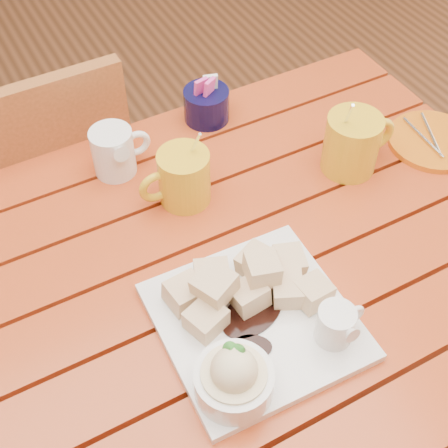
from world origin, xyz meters
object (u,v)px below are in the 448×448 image
orange_saucer (434,141)px  chair_far (35,208)px  coffee_mug_left (183,177)px  table (204,312)px  dessert_plate (253,326)px  coffee_mug_right (353,142)px

orange_saucer → chair_far: bearing=147.3°
coffee_mug_left → orange_saucer: coffee_mug_left is taller
table → orange_saucer: size_ratio=6.98×
table → dessert_plate: 0.19m
table → chair_far: 0.56m
table → coffee_mug_left: coffee_mug_left is taller
coffee_mug_left → table: bearing=-104.6°
dessert_plate → chair_far: 0.73m
orange_saucer → dessert_plate: bearing=-158.7°
table → dessert_plate: size_ratio=4.27×
orange_saucer → chair_far: 0.87m
coffee_mug_left → coffee_mug_right: bearing=-11.2°
dessert_plate → coffee_mug_right: size_ratio=1.70×
dessert_plate → coffee_mug_right: 0.41m
dessert_plate → chair_far: size_ratio=0.31×
coffee_mug_right → chair_far: bearing=142.7°
table → dessert_plate: bearing=-85.0°
orange_saucer → chair_far: chair_far is taller
chair_far → coffee_mug_left: bearing=121.4°
chair_far → table: bearing=107.8°
coffee_mug_right → chair_far: coffee_mug_right is taller
coffee_mug_right → orange_saucer: 0.19m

